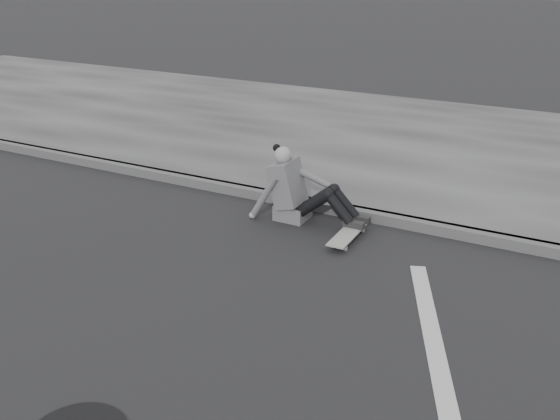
# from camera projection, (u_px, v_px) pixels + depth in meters

# --- Properties ---
(ground) EXTENTS (80.00, 80.00, 0.00)m
(ground) POSITION_uv_depth(u_px,v_px,m) (149.00, 296.00, 5.71)
(ground) COLOR black
(ground) RESTS_ON ground
(curb) EXTENTS (24.00, 0.16, 0.12)m
(curb) POSITION_uv_depth(u_px,v_px,m) (279.00, 198.00, 7.80)
(curb) COLOR #464646
(curb) RESTS_ON ground
(sidewalk) EXTENTS (24.00, 6.00, 0.12)m
(sidewalk) POSITION_uv_depth(u_px,v_px,m) (363.00, 138.00, 10.27)
(sidewalk) COLOR #3B3B3B
(sidewalk) RESTS_ON ground
(skateboard) EXTENTS (0.20, 0.78, 0.09)m
(skateboard) POSITION_uv_depth(u_px,v_px,m) (348.00, 234.00, 6.79)
(skateboard) COLOR gray
(skateboard) RESTS_ON ground
(seated_woman) EXTENTS (1.38, 0.46, 0.88)m
(seated_woman) POSITION_uv_depth(u_px,v_px,m) (298.00, 191.00, 7.19)
(seated_woman) COLOR #525255
(seated_woman) RESTS_ON ground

